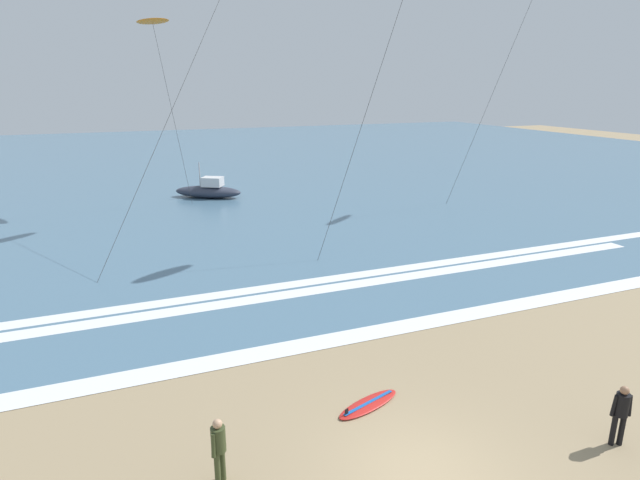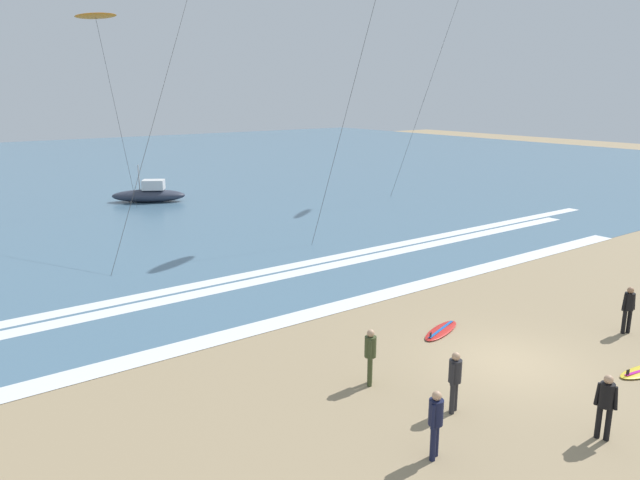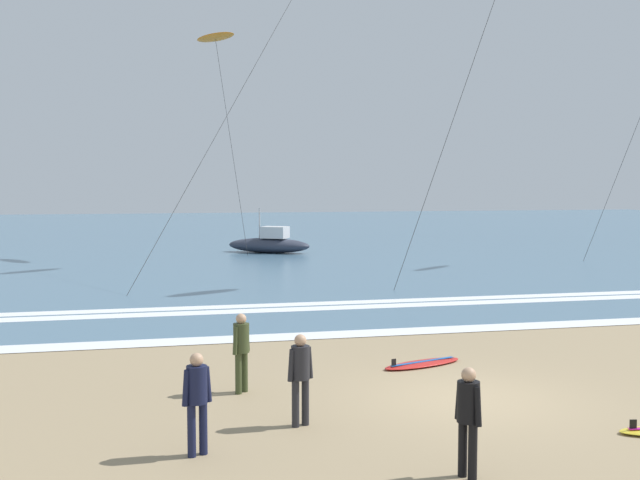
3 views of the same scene
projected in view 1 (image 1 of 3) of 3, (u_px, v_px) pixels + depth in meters
The scene contains 10 objects.
ground_plane at pixel (420, 473), 11.95m from camera, with size 160.00×160.00×0.00m, color #9E8763.
ocean_surface at pixel (165, 164), 57.53m from camera, with size 140.00×90.00×0.01m, color slate.
wave_foam_shoreline at pixel (294, 347), 17.62m from camera, with size 36.06×0.99×0.01m, color white.
wave_foam_mid_break at pixel (286, 295), 21.98m from camera, with size 38.11×0.84×0.01m, color white.
wave_foam_outer_break at pixel (284, 286), 22.98m from camera, with size 45.38×0.76×0.01m, color white.
surfer_right_near at pixel (219, 445), 11.40m from camera, with size 0.42×0.42×1.60m.
surfer_background_far at pixel (621, 410), 12.63m from camera, with size 0.50×0.32×1.60m.
surfboard_right_spare at pixel (368, 404), 14.44m from camera, with size 2.18×1.23×0.25m.
kite_orange_high_left at pixel (152, 22), 34.54m from camera, with size 2.98×3.11×12.56m.
offshore_boat at pixel (209, 191), 40.64m from camera, with size 5.32×4.18×2.70m.
Camera 1 is at (-5.82, -8.40, 8.44)m, focal length 29.74 mm.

